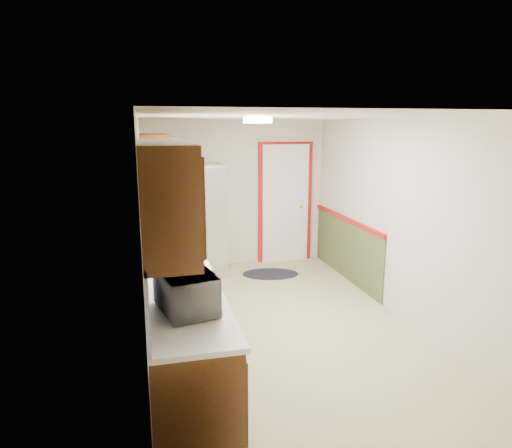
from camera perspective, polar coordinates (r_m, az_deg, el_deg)
room_shell at (r=5.20m, az=2.88°, el=-0.09°), size 3.20×5.20×2.52m
kitchen_run at (r=4.82m, az=-10.45°, el=-6.11°), size 0.63×4.00×2.20m
back_wall_trim at (r=7.62m, az=5.24°, el=1.46°), size 1.12×2.30×2.08m
ceiling_fixture at (r=4.81m, az=0.22°, el=12.85°), size 0.30×0.30×0.06m
microwave at (r=3.47m, az=-8.67°, el=-7.82°), size 0.42×0.60×0.37m
refrigerator at (r=7.10m, az=-7.12°, el=0.49°), size 0.77×0.75×1.75m
rug at (r=7.26m, az=1.83°, el=-6.24°), size 0.97×0.72×0.01m
cooktop at (r=5.80m, az=-10.73°, el=-1.51°), size 0.53×0.64×0.02m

